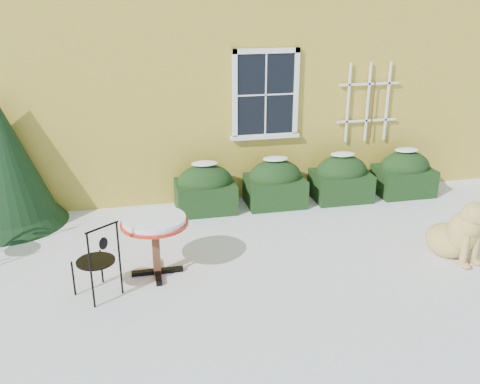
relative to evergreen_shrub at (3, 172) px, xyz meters
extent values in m
plane|color=white|center=(3.65, -2.69, -0.93)|extent=(80.00, 80.00, 0.00)
cube|color=gold|center=(3.65, 4.31, 2.07)|extent=(12.00, 8.00, 6.00)
cube|color=black|center=(4.55, 0.27, 1.05)|extent=(1.05, 0.03, 1.45)
cube|color=white|center=(4.55, 0.26, 1.82)|extent=(1.23, 0.06, 0.09)
cube|color=white|center=(4.55, 0.26, 0.28)|extent=(1.23, 0.06, 0.09)
cube|color=white|center=(3.98, 0.26, 1.05)|extent=(0.09, 0.06, 1.63)
cube|color=white|center=(5.12, 0.26, 1.05)|extent=(0.09, 0.06, 1.63)
cube|color=white|center=(4.55, 0.25, 1.05)|extent=(0.02, 0.02, 1.45)
cube|color=white|center=(4.55, 0.25, 1.05)|extent=(1.05, 0.02, 0.02)
cube|color=white|center=(4.55, 0.26, 0.27)|extent=(1.29, 0.14, 0.07)
cube|color=white|center=(6.15, 0.25, 0.82)|extent=(0.04, 0.03, 1.50)
cube|color=white|center=(6.55, 0.25, 0.82)|extent=(0.04, 0.03, 1.50)
cube|color=white|center=(6.95, 0.25, 0.82)|extent=(0.04, 0.03, 1.50)
cube|color=white|center=(6.55, 0.25, 0.47)|extent=(1.20, 0.03, 0.04)
cube|color=white|center=(6.55, 0.25, 1.17)|extent=(1.20, 0.03, 0.04)
cylinder|color=#472D19|center=(6.65, 0.23, 0.67)|extent=(0.02, 0.02, 1.10)
cube|color=black|center=(3.35, -0.14, -0.67)|extent=(1.05, 0.80, 0.52)
ellipsoid|color=black|center=(3.35, -0.14, -0.40)|extent=(1.00, 0.72, 0.67)
ellipsoid|color=white|center=(3.35, -0.14, -0.04)|extent=(0.47, 0.32, 0.06)
cube|color=black|center=(4.65, -0.14, -0.67)|extent=(1.05, 0.80, 0.52)
ellipsoid|color=black|center=(4.65, -0.14, -0.40)|extent=(1.00, 0.72, 0.67)
ellipsoid|color=white|center=(4.65, -0.14, -0.04)|extent=(0.47, 0.32, 0.06)
cube|color=black|center=(5.95, -0.14, -0.67)|extent=(1.05, 0.80, 0.52)
ellipsoid|color=black|center=(5.95, -0.14, -0.40)|extent=(1.00, 0.72, 0.67)
ellipsoid|color=white|center=(5.95, -0.14, -0.04)|extent=(0.47, 0.32, 0.06)
cube|color=black|center=(7.25, -0.14, -0.67)|extent=(1.05, 0.80, 0.52)
ellipsoid|color=black|center=(7.25, -0.14, -0.40)|extent=(1.00, 0.72, 0.67)
ellipsoid|color=white|center=(7.25, -0.14, -0.04)|extent=(0.47, 0.32, 0.06)
cone|color=black|center=(0.00, 0.00, -0.38)|extent=(1.90, 1.90, 1.10)
cone|color=black|center=(0.00, 0.00, 0.22)|extent=(1.70, 1.70, 2.30)
cube|color=black|center=(2.32, -2.29, -0.90)|extent=(0.72, 0.08, 0.06)
cube|color=black|center=(2.32, -2.29, -0.90)|extent=(0.08, 0.72, 0.06)
cube|color=brown|center=(2.32, -2.29, -0.54)|extent=(0.10, 0.10, 0.77)
cylinder|color=red|center=(2.32, -2.29, -0.15)|extent=(0.93, 0.93, 0.04)
cylinder|color=white|center=(2.32, -2.29, -0.10)|extent=(0.86, 0.86, 0.07)
cylinder|color=black|center=(1.58, -2.37, -0.68)|extent=(0.03, 0.03, 0.49)
cylinder|color=black|center=(1.23, -2.63, -0.68)|extent=(0.03, 0.03, 0.49)
cylinder|color=black|center=(1.83, -2.72, -0.68)|extent=(0.03, 0.03, 0.49)
cylinder|color=black|center=(1.49, -2.98, -0.68)|extent=(0.03, 0.03, 0.49)
cylinder|color=black|center=(1.53, -2.68, -0.44)|extent=(0.50, 0.50, 0.02)
cylinder|color=black|center=(1.83, -2.72, -0.17)|extent=(0.03, 0.03, 0.54)
cylinder|color=black|center=(1.49, -2.98, -0.17)|extent=(0.03, 0.03, 0.54)
cylinder|color=black|center=(1.66, -2.85, 0.10)|extent=(0.40, 0.31, 0.03)
ellipsoid|color=black|center=(1.66, -2.85, -0.11)|extent=(0.12, 0.10, 0.17)
ellipsoid|color=#DAB462|center=(6.65, -2.63, -0.70)|extent=(0.80, 0.84, 0.51)
ellipsoid|color=#DAB462|center=(6.71, -2.85, -0.47)|extent=(0.58, 0.55, 0.63)
sphere|color=#DAB462|center=(6.73, -2.92, -0.33)|extent=(0.39, 0.39, 0.39)
cylinder|color=#DAB462|center=(6.65, -3.04, -0.67)|extent=(0.10, 0.10, 0.51)
cylinder|color=#DAB462|center=(6.87, -2.97, -0.67)|extent=(0.10, 0.10, 0.51)
ellipsoid|color=#DAB462|center=(6.66, -3.09, -0.88)|extent=(0.14, 0.18, 0.08)
ellipsoid|color=#DAB462|center=(6.88, -3.03, -0.88)|extent=(0.14, 0.18, 0.08)
cylinder|color=#DAB462|center=(6.73, -2.93, -0.26)|extent=(0.30, 0.34, 0.27)
sphere|color=#DAB462|center=(6.75, -2.98, -0.12)|extent=(0.33, 0.33, 0.33)
ellipsoid|color=#DAB462|center=(6.60, -2.98, -0.12)|extent=(0.11, 0.13, 0.21)
ellipsoid|color=#DAB462|center=(6.88, -2.90, -0.12)|extent=(0.11, 0.13, 0.21)
cylinder|color=#DAB462|center=(6.77, -2.33, -0.86)|extent=(0.35, 0.34, 0.09)
camera|label=1|loc=(2.04, -9.03, 2.85)|focal=40.00mm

